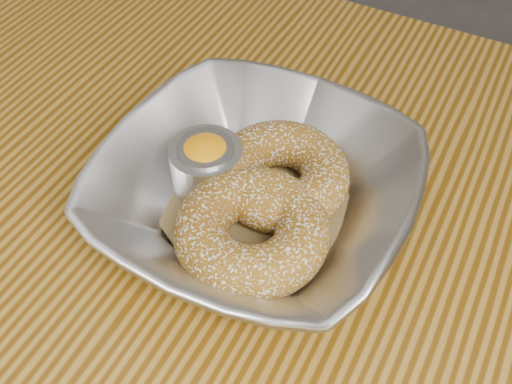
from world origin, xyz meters
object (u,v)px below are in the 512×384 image
at_px(donut_back, 281,175).
at_px(donut_front, 252,231).
at_px(serving_bowl, 256,192).
at_px(ramekin, 207,164).
at_px(table, 190,318).

bearing_deg(donut_back, donut_front, -84.35).
relative_size(serving_bowl, donut_back, 2.20).
bearing_deg(ramekin, table, -78.99).
xyz_separation_m(table, donut_back, (0.04, 0.09, 0.13)).
xyz_separation_m(table, serving_bowl, (0.03, 0.06, 0.13)).
xyz_separation_m(serving_bowl, donut_back, (0.01, 0.03, -0.00)).
distance_m(table, donut_back, 0.16).
bearing_deg(donut_front, ramekin, 146.80).
height_order(table, donut_front, donut_front).
bearing_deg(donut_back, table, -116.61).
height_order(donut_back, donut_front, donut_front).
height_order(table, serving_bowl, serving_bowl).
height_order(donut_back, ramekin, ramekin).
height_order(serving_bowl, donut_back, serving_bowl).
distance_m(table, ramekin, 0.15).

